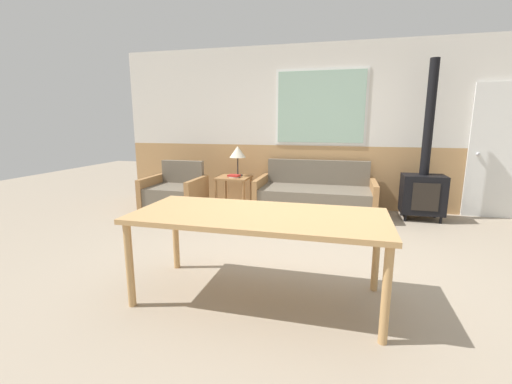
# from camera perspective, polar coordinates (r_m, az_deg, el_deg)

# --- Properties ---
(ground_plane) EXTENTS (16.00, 16.00, 0.00)m
(ground_plane) POSITION_cam_1_polar(r_m,az_deg,el_deg) (3.61, 7.80, -12.10)
(ground_plane) COLOR gray
(wall_back) EXTENTS (7.20, 0.09, 2.70)m
(wall_back) POSITION_cam_1_polar(r_m,az_deg,el_deg) (5.93, 11.23, 10.60)
(wall_back) COLOR tan
(wall_back) RESTS_ON ground_plane
(couch) EXTENTS (1.84, 0.90, 0.82)m
(couch) POSITION_cam_1_polar(r_m,az_deg,el_deg) (5.54, 9.78, -1.04)
(couch) COLOR #9E7042
(couch) RESTS_ON ground_plane
(armchair) EXTENTS (0.89, 0.78, 0.81)m
(armchair) POSITION_cam_1_polar(r_m,az_deg,el_deg) (5.72, -13.37, -0.72)
(armchair) COLOR #9E7042
(armchair) RESTS_ON ground_plane
(side_table) EXTENTS (0.53, 0.53, 0.55)m
(side_table) POSITION_cam_1_polar(r_m,az_deg,el_deg) (5.78, -3.68, 1.68)
(side_table) COLOR #9E7042
(side_table) RESTS_ON ground_plane
(table_lamp) EXTENTS (0.27, 0.27, 0.51)m
(table_lamp) POSITION_cam_1_polar(r_m,az_deg,el_deg) (5.79, -3.08, 6.55)
(table_lamp) COLOR #262628
(table_lamp) RESTS_ON side_table
(book_stack) EXTENTS (0.20, 0.16, 0.05)m
(book_stack) POSITION_cam_1_polar(r_m,az_deg,el_deg) (5.67, -3.68, 2.68)
(book_stack) COLOR white
(book_stack) RESTS_ON side_table
(dining_table) EXTENTS (2.01, 0.88, 0.73)m
(dining_table) POSITION_cam_1_polar(r_m,az_deg,el_deg) (2.75, 0.45, -4.90)
(dining_table) COLOR tan
(dining_table) RESTS_ON ground_plane
(wood_stove) EXTENTS (0.60, 0.43, 2.32)m
(wood_stove) POSITION_cam_1_polar(r_m,az_deg,el_deg) (5.65, 26.16, 1.48)
(wood_stove) COLOR black
(wood_stove) RESTS_ON ground_plane
(entry_door) EXTENTS (0.86, 0.09, 2.02)m
(entry_door) POSITION_cam_1_polar(r_m,az_deg,el_deg) (6.30, 35.56, 5.47)
(entry_door) COLOR white
(entry_door) RESTS_ON ground_plane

